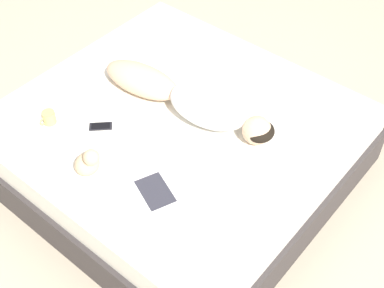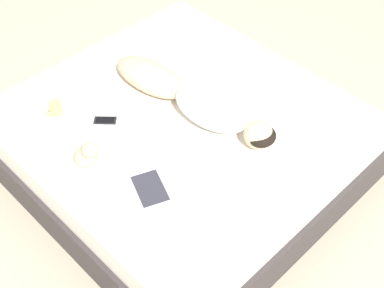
# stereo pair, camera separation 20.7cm
# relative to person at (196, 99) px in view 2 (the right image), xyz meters

# --- Properties ---
(ground_plane) EXTENTS (12.00, 12.00, 0.00)m
(ground_plane) POSITION_rel_person_xyz_m (0.10, -0.03, -0.58)
(ground_plane) COLOR #B7A88E
(bed) EXTENTS (1.94, 2.04, 0.48)m
(bed) POSITION_rel_person_xyz_m (0.10, -0.03, -0.34)
(bed) COLOR #383333
(bed) RESTS_ON ground_plane
(person) EXTENTS (0.39, 1.25, 0.23)m
(person) POSITION_rel_person_xyz_m (0.00, 0.00, 0.00)
(person) COLOR #DBB28E
(person) RESTS_ON bed
(open_magazine) EXTENTS (0.56, 0.49, 0.01)m
(open_magazine) POSITION_rel_person_xyz_m (0.52, 0.31, -0.10)
(open_magazine) COLOR white
(open_magazine) RESTS_ON bed
(coffee_mug) EXTENTS (0.11, 0.08, 0.09)m
(coffee_mug) POSITION_rel_person_xyz_m (0.64, -0.60, -0.06)
(coffee_mug) COLOR tan
(coffee_mug) RESTS_ON bed
(cell_phone) EXTENTS (0.14, 0.14, 0.01)m
(cell_phone) POSITION_rel_person_xyz_m (0.46, -0.33, -0.10)
(cell_phone) COLOR black
(cell_phone) RESTS_ON bed
(plush_toy) EXTENTS (0.15, 0.16, 0.20)m
(plush_toy) POSITION_rel_person_xyz_m (0.76, -0.11, -0.02)
(plush_toy) COLOR #D1B289
(plush_toy) RESTS_ON bed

